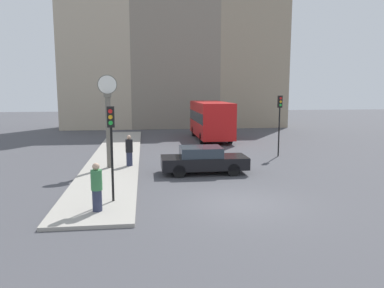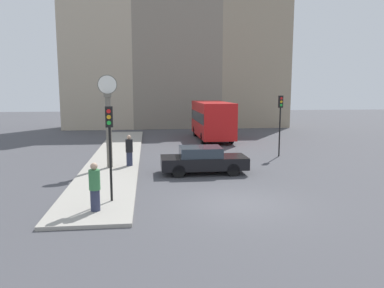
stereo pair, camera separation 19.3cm
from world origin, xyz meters
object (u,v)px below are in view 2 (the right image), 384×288
at_px(street_clock, 108,121).
at_px(pedestrian_black_jacket, 129,151).
at_px(pedestrian_green_hoodie, 95,187).
at_px(traffic_light_far, 280,113).
at_px(bus_distant, 212,118).
at_px(traffic_light_near, 110,134).
at_px(sedan_car, 203,160).

bearing_deg(street_clock, pedestrian_black_jacket, 16.99).
bearing_deg(pedestrian_green_hoodie, street_clock, 91.73).
bearing_deg(pedestrian_black_jacket, traffic_light_far, 14.88).
height_order(bus_distant, pedestrian_black_jacket, bus_distant).
bearing_deg(traffic_light_near, pedestrian_black_jacket, 86.83).
relative_size(sedan_car, bus_distant, 0.56).
bearing_deg(bus_distant, pedestrian_green_hoodie, -111.39).
bearing_deg(traffic_light_far, street_clock, -164.91).
xyz_separation_m(sedan_car, pedestrian_green_hoodie, (-4.59, -5.82, 0.27)).
xyz_separation_m(street_clock, pedestrian_green_hoodie, (0.22, -7.27, -1.65)).
relative_size(bus_distant, traffic_light_near, 2.22).
bearing_deg(traffic_light_near, pedestrian_green_hoodie, -111.73).
distance_m(sedan_car, pedestrian_green_hoodie, 7.41).
height_order(bus_distant, traffic_light_near, traffic_light_near).
bearing_deg(traffic_light_far, bus_distant, 109.17).
relative_size(pedestrian_black_jacket, pedestrian_green_hoodie, 1.00).
bearing_deg(street_clock, bus_distant, 56.32).
distance_m(street_clock, pedestrian_black_jacket, 1.97).
distance_m(pedestrian_black_jacket, pedestrian_green_hoodie, 7.62).
height_order(street_clock, pedestrian_green_hoodie, street_clock).
height_order(traffic_light_near, street_clock, street_clock).
xyz_separation_m(traffic_light_near, street_clock, (-0.66, 6.16, -0.05)).
relative_size(sedan_car, pedestrian_black_jacket, 2.59).
bearing_deg(sedan_car, pedestrian_black_jacket, 155.02).
distance_m(sedan_car, street_clock, 5.38).
bearing_deg(pedestrian_green_hoodie, pedestrian_black_jacket, 83.96).
distance_m(bus_distant, pedestrian_green_hoodie, 19.81).
height_order(sedan_car, traffic_light_far, traffic_light_far).
relative_size(traffic_light_far, pedestrian_green_hoodie, 2.30).
xyz_separation_m(sedan_car, traffic_light_far, (5.54, 4.24, 2.07)).
bearing_deg(bus_distant, sedan_car, -101.78).
relative_size(traffic_light_far, pedestrian_black_jacket, 2.30).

